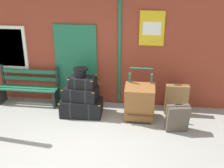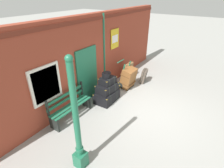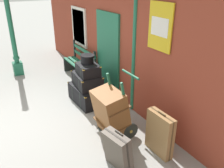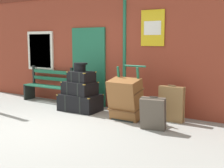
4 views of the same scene
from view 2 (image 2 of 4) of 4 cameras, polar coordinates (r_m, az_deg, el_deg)
name	(u,v)px [view 2 (image 2 of 4)]	position (r m, az deg, el deg)	size (l,w,h in m)	color
ground_plane	(149,112)	(6.66, 11.77, -8.83)	(60.00, 60.00, 0.00)	gray
brick_facade	(91,57)	(7.09, -6.77, 8.56)	(10.40, 0.35, 3.20)	brown
lamp_post	(77,132)	(4.21, -11.01, -14.75)	(0.28, 0.28, 2.90)	#1E6647
platform_bench	(70,106)	(6.23, -13.31, -6.88)	(1.60, 0.43, 1.01)	#1E6647
steamer_trunk_base	(107,96)	(7.06, -1.59, -3.84)	(1.04, 0.69, 0.43)	black
steamer_trunk_middle	(107,88)	(6.86, -1.64, -1.24)	(0.84, 0.60, 0.33)	black
steamer_trunk_top	(108,81)	(6.77, -1.45, 1.11)	(0.64, 0.49, 0.27)	black
round_hatbox	(106,75)	(6.63, -1.92, 2.89)	(0.36, 0.32, 0.21)	black
porters_trolley	(125,81)	(8.09, 4.11, 0.99)	(0.71, 0.60, 1.20)	black
large_brown_trunk	(128,78)	(7.93, 5.25, 1.97)	(0.70, 0.60, 0.95)	brown
suitcase_umber	(144,76)	(8.55, 10.13, 2.55)	(0.53, 0.38, 0.67)	#51473D
suitcase_slate	(129,71)	(8.88, 5.51, 4.26)	(0.57, 0.17, 0.81)	olive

